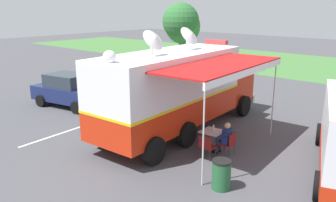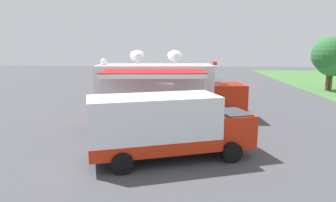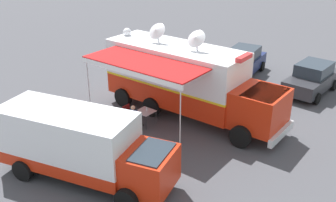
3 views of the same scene
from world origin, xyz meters
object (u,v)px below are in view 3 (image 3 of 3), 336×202
folding_chair_at_table (132,120)px  water_bottle (147,110)px  folding_table (145,112)px  seated_responder (135,116)px  folding_chair_beside_table (128,112)px  trash_bin (85,115)px  car_far_corner (243,61)px  command_truck (187,79)px  support_truck (80,146)px  car_behind_truck (312,78)px

folding_chair_at_table → water_bottle: bearing=168.3°
folding_table → seated_responder: (0.61, -0.09, -0.02)m
water_bottle → folding_chair_beside_table: water_bottle is taller
water_bottle → folding_chair_at_table: water_bottle is taller
trash_bin → car_far_corner: (-11.09, 2.07, 0.42)m
water_bottle → folding_chair_at_table: 0.89m
command_truck → water_bottle: size_ratio=43.03×
folding_chair_beside_table → support_truck: 4.86m
support_truck → car_far_corner: 13.93m
command_truck → trash_bin: 5.31m
command_truck → folding_chair_at_table: command_truck is taller
folding_chair_beside_table → support_truck: size_ratio=0.12×
folding_table → folding_chair_at_table: size_ratio=0.98×
seated_responder → water_bottle: bearing=163.7°
folding_chair_beside_table → car_behind_truck: 10.86m
trash_bin → folding_chair_at_table: bearing=116.6°
trash_bin → car_far_corner: size_ratio=0.20×
support_truck → car_behind_truck: support_truck is taller
car_far_corner → car_behind_truck: bearing=89.9°
folding_chair_at_table → car_far_corner: 10.00m
command_truck → car_behind_truck: 7.92m
command_truck → seated_responder: bearing=-17.0°
car_far_corner → water_bottle: bearing=1.8°
folding_chair_beside_table → trash_bin: trash_bin is taller
folding_chair_beside_table → seated_responder: bearing=70.2°
command_truck → seated_responder: (2.82, -0.86, -1.30)m
folding_chair_beside_table → trash_bin: size_ratio=0.96×
folding_table → folding_chair_beside_table: (0.34, -0.85, -0.16)m
car_far_corner → seated_responder: bearing=0.6°
folding_chair_at_table → seated_responder: 0.23m
folding_table → water_bottle: water_bottle is taller
water_bottle → car_far_corner: car_far_corner is taller
seated_responder → trash_bin: bearing=-59.5°
trash_bin → car_far_corner: car_far_corner is taller
car_behind_truck → car_far_corner: size_ratio=0.94×
folding_chair_at_table → folding_chair_beside_table: (-0.46, -0.77, 0.00)m
folding_chair_at_table → trash_bin: bearing=-63.4°
command_truck → folding_chair_beside_table: 3.34m
folding_chair_at_table → seated_responder: seated_responder is taller
car_behind_truck → folding_chair_at_table: bearing=-23.9°
car_behind_truck → water_bottle: bearing=-24.9°
command_truck → folding_chair_beside_table: bearing=-32.5°
folding_chair_beside_table → car_far_corner: 9.56m
seated_responder → car_behind_truck: car_behind_truck is taller
folding_chair_at_table → trash_bin: (1.09, -2.19, -0.06)m
trash_bin → car_behind_truck: bearing=149.1°
command_truck → support_truck: size_ratio=1.36×
seated_responder → car_behind_truck: 10.76m
command_truck → folding_table: bearing=-19.2°
water_bottle → car_far_corner: (-9.18, -0.29, 0.05)m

